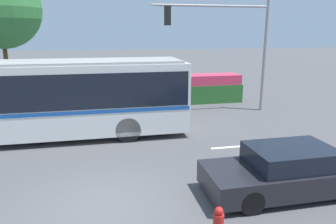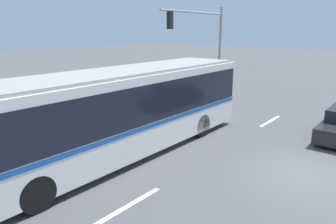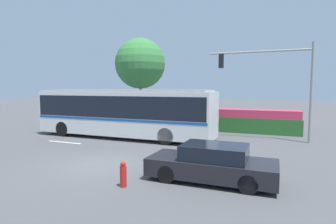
{
  "view_description": "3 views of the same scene",
  "coord_description": "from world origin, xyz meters",
  "px_view_note": "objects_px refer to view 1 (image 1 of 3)",
  "views": [
    {
      "loc": [
        0.13,
        -7.39,
        4.29
      ],
      "look_at": [
        2.79,
        5.03,
        1.04
      ],
      "focal_mm": 33.81,
      "sensor_mm": 36.0,
      "label": 1
    },
    {
      "loc": [
        -9.88,
        -2.42,
        4.54
      ],
      "look_at": [
        -0.64,
        5.13,
        1.38
      ],
      "focal_mm": 33.3,
      "sensor_mm": 36.0,
      "label": 2
    },
    {
      "loc": [
        6.99,
        -9.67,
        3.28
      ],
      "look_at": [
        1.57,
        3.8,
        1.99
      ],
      "focal_mm": 29.19,
      "sensor_mm": 36.0,
      "label": 3
    }
  ],
  "objects_px": {
    "city_bus": "(37,95)",
    "traffic_light_pole": "(235,37)",
    "sedan_foreground": "(287,171)",
    "street_tree_left": "(0,8)"
  },
  "relations": [
    {
      "from": "sedan_foreground",
      "to": "street_tree_left",
      "type": "xyz_separation_m",
      "value": [
        -10.57,
        14.8,
        5.03
      ]
    },
    {
      "from": "sedan_foreground",
      "to": "city_bus",
      "type": "bearing_deg",
      "value": -40.33
    },
    {
      "from": "city_bus",
      "to": "traffic_light_pole",
      "type": "bearing_deg",
      "value": -164.93
    },
    {
      "from": "sedan_foreground",
      "to": "street_tree_left",
      "type": "bearing_deg",
      "value": -54.6
    },
    {
      "from": "city_bus",
      "to": "street_tree_left",
      "type": "relative_size",
      "value": 1.49
    },
    {
      "from": "city_bus",
      "to": "traffic_light_pole",
      "type": "xyz_separation_m",
      "value": [
        9.48,
        2.53,
        2.2
      ]
    },
    {
      "from": "city_bus",
      "to": "sedan_foreground",
      "type": "distance_m",
      "value": 9.66
    },
    {
      "from": "street_tree_left",
      "to": "city_bus",
      "type": "bearing_deg",
      "value": -69.35
    },
    {
      "from": "sedan_foreground",
      "to": "street_tree_left",
      "type": "distance_m",
      "value": 18.87
    },
    {
      "from": "city_bus",
      "to": "sedan_foreground",
      "type": "height_order",
      "value": "city_bus"
    }
  ]
}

